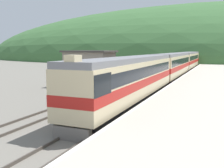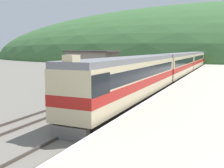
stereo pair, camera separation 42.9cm
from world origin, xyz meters
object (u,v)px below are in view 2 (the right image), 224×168
at_px(express_train_lead_car, 132,79).
at_px(carriage_second, 177,66).
at_px(carriage_fourth, 201,58).
at_px(carriage_third, 193,61).

height_order(express_train_lead_car, carriage_second, express_train_lead_car).
bearing_deg(carriage_second, express_train_lead_car, -90.00).
xyz_separation_m(carriage_second, carriage_fourth, (0.00, 40.28, 0.00)).
bearing_deg(carriage_third, carriage_second, -90.00).
height_order(carriage_third, carriage_fourth, same).
bearing_deg(carriage_third, carriage_fourth, 90.00).
relative_size(carriage_second, carriage_fourth, 1.00).
xyz_separation_m(express_train_lead_car, carriage_fourth, (0.00, 61.24, -0.01)).
distance_m(express_train_lead_car, carriage_second, 20.95).
bearing_deg(carriage_third, express_train_lead_car, -90.00).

